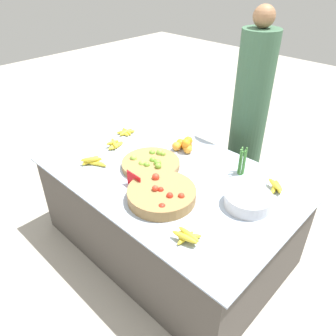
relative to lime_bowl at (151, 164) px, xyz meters
The scene contains 14 objects.
ground_plane 0.73m from the lime_bowl, ahead, with size 12.00×12.00×0.00m, color #ADA599.
market_table 0.40m from the lime_bowl, ahead, with size 1.83×1.15×0.69m.
lime_bowl is the anchor object (origin of this frame).
tomato_basket 0.39m from the lime_bowl, 33.50° to the right, with size 0.44×0.44×0.11m.
orange_pile 0.36m from the lime_bowl, 88.02° to the left, with size 0.17×0.20×0.12m.
metal_bowl 0.76m from the lime_bowl, ahead, with size 0.29×0.29×0.08m.
price_sign 0.27m from the lime_bowl, 67.62° to the right, with size 0.13×0.01×0.11m.
veg_bundle 0.65m from the lime_bowl, 36.27° to the left, with size 0.05×0.07×0.20m.
banana_bunch_front_right 0.57m from the lime_bowl, 158.54° to the left, with size 0.16×0.15×0.03m.
banana_bunch_front_left 0.43m from the lime_bowl, 141.54° to the right, with size 0.19×0.16×0.06m.
banana_bunch_middle_left 0.42m from the lime_bowl, behind, with size 0.14×0.16×0.05m.
banana_bunch_middle_right 0.88m from the lime_bowl, 25.82° to the left, with size 0.14×0.16×0.06m.
banana_bunch_back_center 0.77m from the lime_bowl, 28.76° to the right, with size 0.16×0.15×0.06m.
vendor_person 0.98m from the lime_bowl, 77.35° to the left, with size 0.29×0.29×1.70m.
Camera 1 is at (1.32, -1.38, 2.01)m, focal length 35.00 mm.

